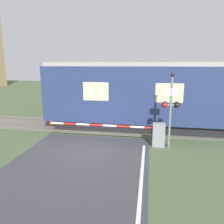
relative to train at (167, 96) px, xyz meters
name	(u,v)px	position (x,y,z in m)	size (l,w,h in m)	color
ground_plane	(88,150)	(-3.88, -4.03, -2.13)	(80.00, 80.00, 0.00)	#475638
track_bed	(105,126)	(-3.88, 0.00, -2.11)	(36.00, 3.20, 0.13)	#666056
train	(167,96)	(0.00, 0.00, 0.00)	(15.01, 2.80, 4.17)	black
crossing_barrier	(148,133)	(-1.06, -2.92, -1.47)	(6.11, 0.44, 1.19)	gray
signal_post	(171,106)	(-0.04, -2.99, -0.05)	(0.86, 0.26, 3.66)	gray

